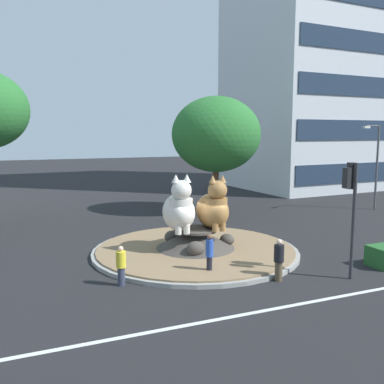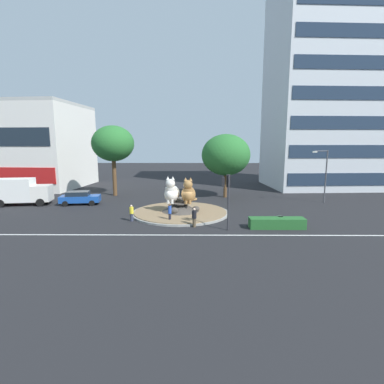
% 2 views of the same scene
% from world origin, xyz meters
% --- Properties ---
extents(ground_plane, '(160.00, 160.00, 0.00)m').
position_xyz_m(ground_plane, '(0.00, 0.00, 0.00)').
color(ground_plane, black).
extents(lane_centreline, '(112.00, 0.20, 0.01)m').
position_xyz_m(lane_centreline, '(0.00, -7.28, 0.00)').
color(lane_centreline, silver).
rests_on(lane_centreline, ground).
extents(roundabout_island, '(10.08, 10.08, 1.21)m').
position_xyz_m(roundabout_island, '(0.00, -0.00, 0.36)').
color(roundabout_island, gray).
rests_on(roundabout_island, ground).
extents(cat_statue_white, '(2.11, 2.83, 2.77)m').
position_xyz_m(cat_statue_white, '(-0.87, -0.08, 2.23)').
color(cat_statue_white, silver).
rests_on(cat_statue_white, roundabout_island).
extents(cat_statue_tabby, '(1.83, 2.74, 2.68)m').
position_xyz_m(cat_statue_tabby, '(0.86, -0.24, 2.19)').
color(cat_statue_tabby, '#9E703D').
rests_on(cat_statue_tabby, roundabout_island).
extents(traffic_light_mast, '(0.71, 0.53, 4.71)m').
position_xyz_m(traffic_light_mast, '(4.21, -5.85, 3.46)').
color(traffic_light_mast, '#2D2D33').
rests_on(traffic_light_mast, ground).
extents(office_tower, '(18.32, 14.20, 32.61)m').
position_xyz_m(office_tower, '(23.04, 19.57, 16.30)').
color(office_tower, silver).
rests_on(office_tower, ground).
extents(broadleaf_tree_behind_island, '(6.46, 6.46, 8.50)m').
position_xyz_m(broadleaf_tree_behind_island, '(5.67, 9.37, 5.74)').
color(broadleaf_tree_behind_island, brown).
rests_on(broadleaf_tree_behind_island, ground).
extents(streetlight_arm, '(2.08, 0.70, 6.47)m').
position_xyz_m(streetlight_arm, '(17.29, 5.61, 3.80)').
color(streetlight_arm, '#4C4C51').
rests_on(streetlight_arm, ground).
extents(pedestrian_blue_shirt, '(0.32, 0.32, 1.77)m').
position_xyz_m(pedestrian_blue_shirt, '(-0.82, -3.38, 0.95)').
color(pedestrian_blue_shirt, black).
rests_on(pedestrian_blue_shirt, ground).
extents(pedestrian_yellow_shirt, '(0.38, 0.38, 1.57)m').
position_xyz_m(pedestrian_yellow_shirt, '(-4.45, -3.09, 0.82)').
color(pedestrian_yellow_shirt, '#33384C').
rests_on(pedestrian_yellow_shirt, ground).
extents(pedestrian_black_shirt, '(0.40, 0.40, 1.71)m').
position_xyz_m(pedestrian_black_shirt, '(1.46, -5.02, 0.89)').
color(pedestrian_black_shirt, brown).
rests_on(pedestrian_black_shirt, ground).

